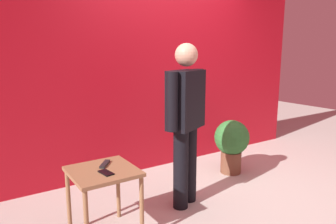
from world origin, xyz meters
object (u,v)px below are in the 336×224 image
at_px(standing_person, 186,117).
at_px(potted_plant, 232,142).
at_px(cell_phone, 106,173).
at_px(side_table, 103,180).
at_px(tv_remote, 105,164).

distance_m(standing_person, potted_plant, 1.17).
xyz_separation_m(standing_person, cell_phone, (-0.91, -0.19, -0.31)).
bearing_deg(potted_plant, standing_person, -160.39).
height_order(side_table, cell_phone, cell_phone).
bearing_deg(standing_person, cell_phone, -168.44).
height_order(cell_phone, potted_plant, potted_plant).
bearing_deg(cell_phone, potted_plant, 7.40).
distance_m(cell_phone, potted_plant, 1.99).
bearing_deg(standing_person, tv_remote, -179.22).
bearing_deg(standing_person, potted_plant, 19.61).
relative_size(standing_person, side_table, 2.72).
distance_m(standing_person, cell_phone, 0.98).
bearing_deg(potted_plant, side_table, -166.56).
bearing_deg(side_table, potted_plant, 13.44).
relative_size(standing_person, potted_plant, 2.35).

